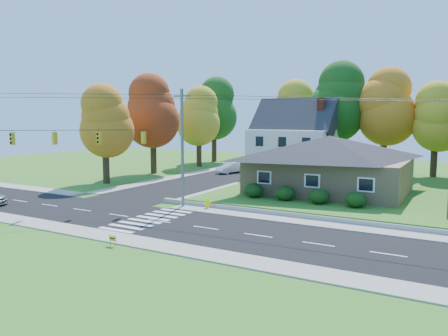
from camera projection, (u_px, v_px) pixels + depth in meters
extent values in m
plane|color=#3D7923|center=(159.00, 221.00, 32.16)|extent=(120.00, 120.00, 0.00)
cube|color=black|center=(159.00, 221.00, 32.16)|extent=(90.00, 8.00, 0.02)
cube|color=black|center=(232.00, 174.00, 58.57)|extent=(8.00, 44.00, 0.02)
cube|color=#9C9A90|center=(196.00, 209.00, 36.49)|extent=(90.00, 2.00, 0.08)
cube|color=#9C9A90|center=(111.00, 237.00, 27.83)|extent=(90.00, 2.00, 0.08)
cube|color=#3D7923|center=(391.00, 191.00, 43.98)|extent=(30.00, 30.00, 0.50)
cube|color=tan|center=(329.00, 175.00, 41.88)|extent=(14.00, 10.00, 3.20)
pyramid|color=#26262B|center=(329.00, 147.00, 41.57)|extent=(14.60, 10.60, 2.20)
cube|color=silver|center=(294.00, 151.00, 56.02)|extent=(10.00, 8.00, 5.60)
pyramid|color=#26262B|center=(294.00, 120.00, 55.56)|extent=(10.40, 8.40, 2.40)
cube|color=brown|center=(321.00, 136.00, 54.09)|extent=(0.90, 0.90, 9.60)
ellipsoid|color=#163A10|center=(254.00, 190.00, 39.05)|extent=(1.70, 1.70, 1.27)
ellipsoid|color=#163A10|center=(285.00, 193.00, 37.59)|extent=(1.70, 1.70, 1.27)
ellipsoid|color=#163A10|center=(319.00, 196.00, 36.13)|extent=(1.70, 1.70, 1.27)
ellipsoid|color=#163A10|center=(356.00, 199.00, 34.67)|extent=(1.70, 1.70, 1.27)
cylinder|color=#666059|center=(182.00, 149.00, 36.82)|extent=(0.26, 0.26, 10.00)
cube|color=#666059|center=(182.00, 96.00, 36.31)|extent=(1.60, 0.12, 0.12)
cube|color=gold|center=(12.00, 139.00, 34.55)|extent=(0.34, 0.26, 1.00)
cube|color=gold|center=(55.00, 138.00, 35.06)|extent=(0.26, 0.34, 1.00)
cube|color=gold|center=(99.00, 138.00, 35.61)|extent=(0.34, 0.26, 1.00)
cube|color=gold|center=(144.00, 138.00, 36.20)|extent=(0.26, 0.34, 1.00)
cylinder|color=black|center=(79.00, 130.00, 35.30)|extent=(13.02, 10.43, 0.04)
cylinder|color=#3F2A19|center=(295.00, 149.00, 62.20)|extent=(0.80, 0.80, 5.40)
sphere|color=gold|center=(296.00, 121.00, 61.76)|extent=(6.72, 6.72, 6.72)
sphere|color=gold|center=(296.00, 109.00, 61.56)|extent=(5.91, 5.91, 5.91)
sphere|color=gold|center=(296.00, 97.00, 61.37)|extent=(5.11, 5.11, 5.11)
cylinder|color=#3F2A19|center=(335.00, 147.00, 58.37)|extent=(0.86, 0.86, 6.30)
sphere|color=#1D5116|center=(336.00, 113.00, 57.84)|extent=(7.84, 7.84, 7.84)
sphere|color=#1D5116|center=(337.00, 98.00, 57.62)|extent=(6.90, 6.90, 6.90)
sphere|color=#1D5116|center=(337.00, 83.00, 57.39)|extent=(5.96, 5.96, 5.96)
cylinder|color=#3F2A19|center=(383.00, 150.00, 56.34)|extent=(0.83, 0.83, 5.85)
sphere|color=orange|center=(385.00, 117.00, 55.85)|extent=(7.28, 7.28, 7.28)
sphere|color=orange|center=(385.00, 103.00, 55.64)|extent=(6.41, 6.41, 6.41)
sphere|color=orange|center=(386.00, 88.00, 55.43)|extent=(5.53, 5.53, 5.53)
cylinder|color=#3F2A19|center=(434.00, 156.00, 52.60)|extent=(0.77, 0.77, 4.95)
sphere|color=gold|center=(436.00, 126.00, 52.19)|extent=(6.16, 6.16, 6.16)
sphere|color=gold|center=(436.00, 114.00, 52.01)|extent=(5.42, 5.42, 5.42)
sphere|color=gold|center=(437.00, 101.00, 51.83)|extent=(4.68, 4.68, 4.68)
cylinder|color=#3F2A19|center=(106.00, 162.00, 50.54)|extent=(0.77, 0.77, 4.95)
sphere|color=orange|center=(105.00, 131.00, 50.13)|extent=(6.16, 6.16, 6.16)
sphere|color=orange|center=(105.00, 118.00, 49.96)|extent=(5.42, 5.42, 5.42)
sphere|color=orange|center=(104.00, 104.00, 49.78)|extent=(4.68, 4.68, 4.68)
cylinder|color=#3F2A19|center=(153.00, 152.00, 59.64)|extent=(0.83, 0.83, 5.85)
sphere|color=#983313|center=(153.00, 121.00, 59.15)|extent=(7.28, 7.28, 7.28)
sphere|color=#983313|center=(153.00, 107.00, 58.94)|extent=(6.41, 6.41, 6.41)
sphere|color=#983313|center=(152.00, 94.00, 58.73)|extent=(5.53, 5.53, 5.53)
cylinder|color=#3F2A19|center=(199.00, 149.00, 67.83)|extent=(0.80, 0.80, 5.40)
sphere|color=gold|center=(199.00, 124.00, 67.39)|extent=(6.72, 6.72, 6.72)
sphere|color=gold|center=(199.00, 113.00, 67.19)|extent=(5.91, 5.91, 5.91)
sphere|color=gold|center=(199.00, 102.00, 67.00)|extent=(5.11, 5.11, 5.11)
cylinder|color=#3F2A19|center=(214.00, 143.00, 75.68)|extent=(0.86, 0.86, 6.30)
sphere|color=#1D5116|center=(214.00, 117.00, 75.16)|extent=(7.84, 7.84, 7.84)
sphere|color=#1D5116|center=(214.00, 106.00, 74.93)|extent=(6.90, 6.90, 6.90)
sphere|color=#1D5116|center=(214.00, 94.00, 74.71)|extent=(5.96, 5.96, 5.96)
imported|color=white|center=(230.00, 168.00, 60.00)|extent=(2.68, 4.66, 1.45)
cylinder|color=#FBF700|center=(207.00, 208.00, 36.53)|extent=(0.40, 0.40, 0.11)
cylinder|color=#FBF700|center=(207.00, 204.00, 36.49)|extent=(0.27, 0.27, 0.61)
sphere|color=#FBF700|center=(207.00, 200.00, 36.45)|extent=(0.29, 0.29, 0.29)
cylinder|color=#FBF700|center=(207.00, 203.00, 36.48)|extent=(0.52, 0.23, 0.13)
cylinder|color=black|center=(110.00, 242.00, 26.04)|extent=(0.02, 0.02, 0.43)
cylinder|color=black|center=(115.00, 243.00, 25.86)|extent=(0.02, 0.02, 0.43)
cube|color=yellow|center=(113.00, 238.00, 25.92)|extent=(0.51, 0.05, 0.34)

